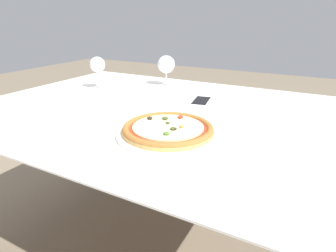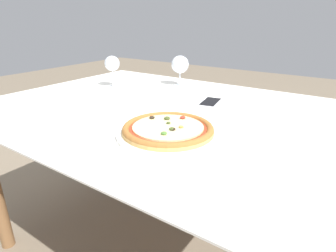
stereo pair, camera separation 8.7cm
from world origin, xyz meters
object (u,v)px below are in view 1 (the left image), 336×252
dining_table (150,124)px  wine_glass_far_right (98,66)px  pizza_plate (168,130)px  wine_glass_far_left (166,65)px  cell_phone (201,101)px

dining_table → wine_glass_far_right: bearing=159.3°
pizza_plate → wine_glass_far_left: bearing=119.0°
wine_glass_far_left → cell_phone: 0.38m
dining_table → pizza_plate: bearing=-47.3°
dining_table → wine_glass_far_left: (-0.13, 0.38, 0.18)m
dining_table → wine_glass_far_left: wine_glass_far_left is taller
cell_phone → wine_glass_far_right: bearing=-178.8°
wine_glass_far_right → dining_table: bearing=-20.7°
dining_table → cell_phone: cell_phone is taller
wine_glass_far_left → dining_table: bearing=-71.2°
wine_glass_far_left → pizza_plate: bearing=-61.0°
dining_table → pizza_plate: size_ratio=4.43×
cell_phone → dining_table: bearing=-134.8°
dining_table → cell_phone: 0.24m
pizza_plate → wine_glass_far_right: (-0.60, 0.37, 0.10)m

